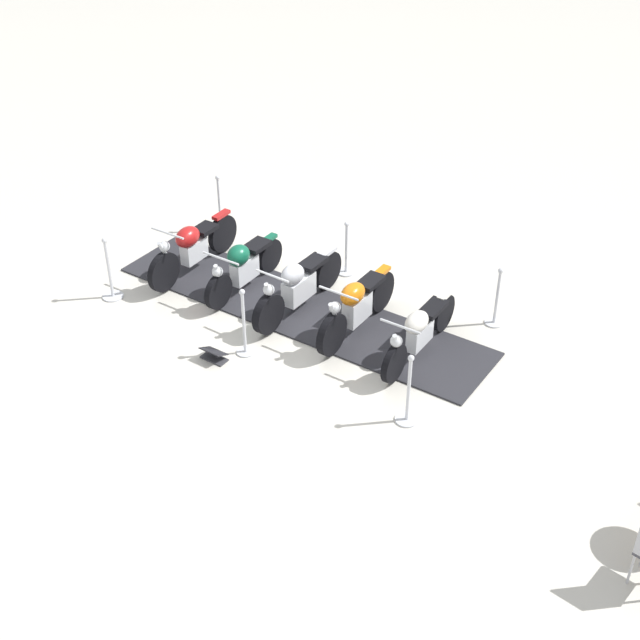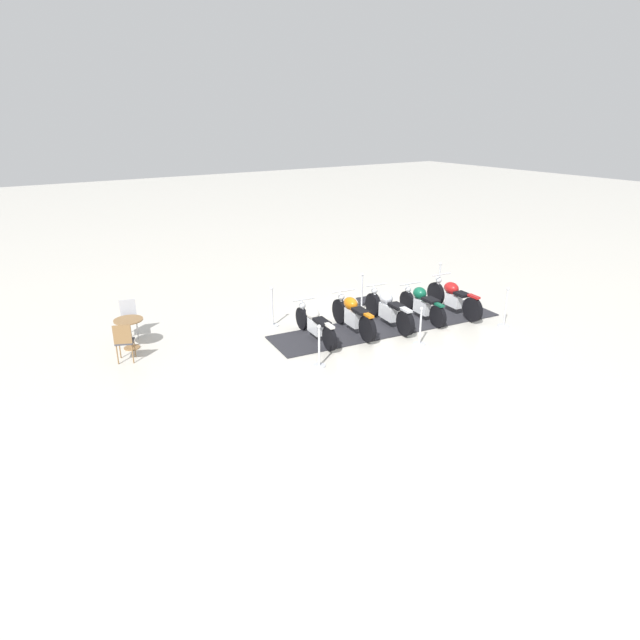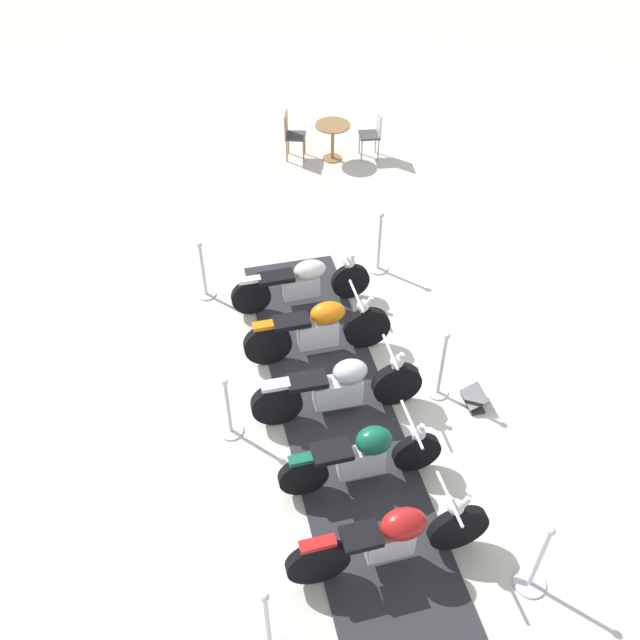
{
  "view_description": "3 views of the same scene",
  "coord_description": "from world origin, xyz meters",
  "px_view_note": "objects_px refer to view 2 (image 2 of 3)",
  "views": [
    {
      "loc": [
        -10.52,
        -5.82,
        8.0
      ],
      "look_at": [
        -1.26,
        -1.04,
        0.88
      ],
      "focal_mm": 49.09,
      "sensor_mm": 36.0,
      "label": 1
    },
    {
      "loc": [
        10.67,
        -9.22,
        5.49
      ],
      "look_at": [
        -0.18,
        -2.12,
        0.56
      ],
      "focal_mm": 30.62,
      "sensor_mm": 36.0,
      "label": 2
    },
    {
      "loc": [
        2.29,
        5.58,
        7.24
      ],
      "look_at": [
        -0.14,
        -1.05,
        0.73
      ],
      "focal_mm": 38.87,
      "sensor_mm": 36.0,
      "label": 3
    }
  ],
  "objects_px": {
    "stanchion_left_mid": "(420,333)",
    "motorcycle_maroon": "(453,296)",
    "motorcycle_forest": "(421,303)",
    "motorcycle_copper": "(353,314)",
    "stanchion_right_mid": "(362,297)",
    "cafe_chair_near_table": "(124,340)",
    "motorcycle_chrome": "(388,309)",
    "stanchion_right_front": "(439,287)",
    "cafe_chair_across_table": "(129,316)",
    "info_placard": "(363,303)",
    "stanchion_left_rear": "(319,352)",
    "stanchion_right_rear": "(272,313)",
    "cafe_table": "(129,327)",
    "stanchion_left_front": "(505,314)",
    "motorcycle_cream": "(314,322)"
  },
  "relations": [
    {
      "from": "stanchion_right_mid",
      "to": "cafe_chair_near_table",
      "type": "height_order",
      "value": "stanchion_right_mid"
    },
    {
      "from": "info_placard",
      "to": "cafe_table",
      "type": "height_order",
      "value": "cafe_table"
    },
    {
      "from": "motorcycle_maroon",
      "to": "motorcycle_chrome",
      "type": "distance_m",
      "value": 2.23
    },
    {
      "from": "motorcycle_maroon",
      "to": "info_placard",
      "type": "xyz_separation_m",
      "value": [
        -2.01,
        -1.72,
        -0.44
      ]
    },
    {
      "from": "motorcycle_maroon",
      "to": "stanchion_left_rear",
      "type": "bearing_deg",
      "value": 105.02
    },
    {
      "from": "motorcycle_forest",
      "to": "motorcycle_copper",
      "type": "bearing_deg",
      "value": 89.71
    },
    {
      "from": "info_placard",
      "to": "motorcycle_chrome",
      "type": "bearing_deg",
      "value": -99.09
    },
    {
      "from": "motorcycle_chrome",
      "to": "motorcycle_forest",
      "type": "bearing_deg",
      "value": -88.51
    },
    {
      "from": "stanchion_left_rear",
      "to": "cafe_chair_across_table",
      "type": "distance_m",
      "value": 5.28
    },
    {
      "from": "stanchion_right_rear",
      "to": "cafe_chair_across_table",
      "type": "relative_size",
      "value": 1.16
    },
    {
      "from": "stanchion_left_mid",
      "to": "motorcycle_copper",
      "type": "bearing_deg",
      "value": -149.31
    },
    {
      "from": "motorcycle_chrome",
      "to": "motorcycle_copper",
      "type": "xyz_separation_m",
      "value": [
        -0.13,
        -1.11,
        0.03
      ]
    },
    {
      "from": "stanchion_right_front",
      "to": "cafe_chair_across_table",
      "type": "xyz_separation_m",
      "value": [
        -2.04,
        -9.1,
        0.22
      ]
    },
    {
      "from": "motorcycle_maroon",
      "to": "motorcycle_chrome",
      "type": "relative_size",
      "value": 1.0
    },
    {
      "from": "info_placard",
      "to": "cafe_chair_near_table",
      "type": "relative_size",
      "value": 0.45
    },
    {
      "from": "motorcycle_copper",
      "to": "stanchion_right_rear",
      "type": "relative_size",
      "value": 1.91
    },
    {
      "from": "info_placard",
      "to": "stanchion_left_rear",
      "type": "bearing_deg",
      "value": -133.67
    },
    {
      "from": "motorcycle_chrome",
      "to": "info_placard",
      "type": "distance_m",
      "value": 1.88
    },
    {
      "from": "motorcycle_cream",
      "to": "stanchion_right_rear",
      "type": "bearing_deg",
      "value": 22.69
    },
    {
      "from": "motorcycle_chrome",
      "to": "cafe_chair_across_table",
      "type": "distance_m",
      "value": 6.87
    },
    {
      "from": "info_placard",
      "to": "cafe_chair_near_table",
      "type": "distance_m",
      "value": 7.17
    },
    {
      "from": "motorcycle_maroon",
      "to": "motorcycle_cream",
      "type": "relative_size",
      "value": 1.05
    },
    {
      "from": "info_placard",
      "to": "motorcycle_copper",
      "type": "bearing_deg",
      "value": -127.86
    },
    {
      "from": "motorcycle_forest",
      "to": "stanchion_left_front",
      "type": "distance_m",
      "value": 2.27
    },
    {
      "from": "stanchion_right_front",
      "to": "stanchion_left_rear",
      "type": "xyz_separation_m",
      "value": [
        2.19,
        -5.96,
        0.01
      ]
    },
    {
      "from": "motorcycle_forest",
      "to": "stanchion_right_rear",
      "type": "height_order",
      "value": "stanchion_right_rear"
    },
    {
      "from": "stanchion_right_mid",
      "to": "stanchion_right_rear",
      "type": "height_order",
      "value": "stanchion_right_mid"
    },
    {
      "from": "stanchion_left_mid",
      "to": "motorcycle_maroon",
      "type": "bearing_deg",
      "value": 116.76
    },
    {
      "from": "motorcycle_maroon",
      "to": "stanchion_left_mid",
      "type": "bearing_deg",
      "value": 122.23
    },
    {
      "from": "stanchion_left_rear",
      "to": "cafe_table",
      "type": "distance_m",
      "value": 4.8
    },
    {
      "from": "cafe_table",
      "to": "cafe_chair_near_table",
      "type": "xyz_separation_m",
      "value": [
        0.76,
        -0.33,
        -0.01
      ]
    },
    {
      "from": "cafe_chair_near_table",
      "to": "cafe_table",
      "type": "bearing_deg",
      "value": -0.0
    },
    {
      "from": "stanchion_right_mid",
      "to": "stanchion_left_rear",
      "type": "distance_m",
      "value": 4.04
    },
    {
      "from": "stanchion_left_front",
      "to": "info_placard",
      "type": "relative_size",
      "value": 2.59
    },
    {
      "from": "motorcycle_cream",
      "to": "cafe_chair_near_table",
      "type": "xyz_separation_m",
      "value": [
        -1.29,
        -4.43,
        0.08
      ]
    },
    {
      "from": "motorcycle_copper",
      "to": "cafe_chair_across_table",
      "type": "height_order",
      "value": "motorcycle_copper"
    },
    {
      "from": "motorcycle_chrome",
      "to": "motorcycle_cream",
      "type": "relative_size",
      "value": 1.05
    },
    {
      "from": "stanchion_right_mid",
      "to": "stanchion_right_front",
      "type": "bearing_deg",
      "value": 83.33
    },
    {
      "from": "stanchion_left_front",
      "to": "motorcycle_maroon",
      "type": "bearing_deg",
      "value": -164.51
    },
    {
      "from": "stanchion_left_rear",
      "to": "stanchion_left_front",
      "type": "bearing_deg",
      "value": 83.33
    },
    {
      "from": "cafe_table",
      "to": "stanchion_right_mid",
      "type": "bearing_deg",
      "value": 81.97
    },
    {
      "from": "motorcycle_cream",
      "to": "stanchion_right_rear",
      "type": "relative_size",
      "value": 1.94
    },
    {
      "from": "motorcycle_cream",
      "to": "info_placard",
      "type": "xyz_separation_m",
      "value": [
        -1.5,
        2.72,
        -0.4
      ]
    },
    {
      "from": "stanchion_right_front",
      "to": "stanchion_right_mid",
      "type": "relative_size",
      "value": 0.98
    },
    {
      "from": "motorcycle_chrome",
      "to": "stanchion_right_front",
      "type": "relative_size",
      "value": 2.03
    },
    {
      "from": "motorcycle_copper",
      "to": "stanchion_left_rear",
      "type": "distance_m",
      "value": 2.26
    },
    {
      "from": "stanchion_left_front",
      "to": "info_placard",
      "type": "height_order",
      "value": "stanchion_left_front"
    },
    {
      "from": "motorcycle_cream",
      "to": "stanchion_right_front",
      "type": "relative_size",
      "value": 1.93
    },
    {
      "from": "motorcycle_maroon",
      "to": "info_placard",
      "type": "height_order",
      "value": "motorcycle_maroon"
    },
    {
      "from": "stanchion_right_mid",
      "to": "cafe_chair_near_table",
      "type": "relative_size",
      "value": 1.19
    }
  ]
}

